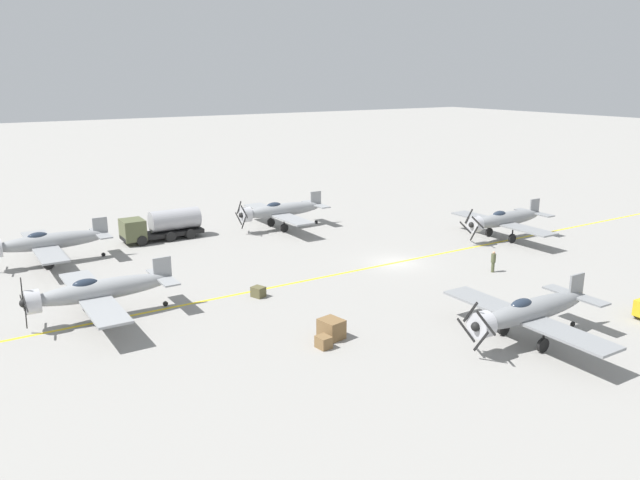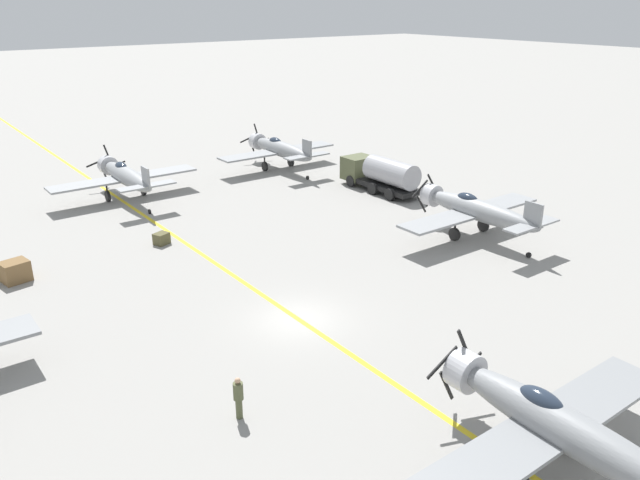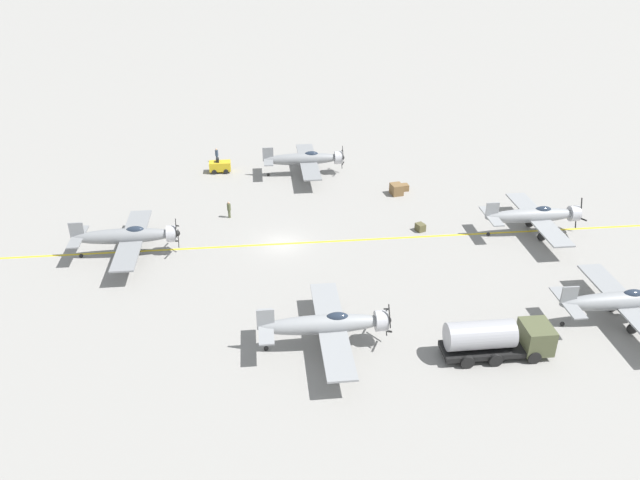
% 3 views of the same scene
% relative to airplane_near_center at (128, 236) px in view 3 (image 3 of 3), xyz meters
% --- Properties ---
extents(ground_plane, '(400.00, 400.00, 0.00)m').
position_rel_airplane_near_center_xyz_m(ground_plane, '(-0.64, 14.38, -2.01)').
color(ground_plane, gray).
extents(taxiway_stripe, '(0.30, 160.00, 0.01)m').
position_rel_airplane_near_center_xyz_m(taxiway_stripe, '(-0.64, 14.38, -2.01)').
color(taxiway_stripe, yellow).
rests_on(taxiway_stripe, ground).
extents(airplane_near_center, '(12.00, 9.98, 3.65)m').
position_rel_airplane_near_center_xyz_m(airplane_near_center, '(0.00, 0.00, 0.00)').
color(airplane_near_center, gray).
rests_on(airplane_near_center, ground).
extents(airplane_mid_left, '(12.00, 9.98, 3.65)m').
position_rel_airplane_near_center_xyz_m(airplane_mid_left, '(-18.16, 18.20, 0.00)').
color(airplane_mid_left, gray).
rests_on(airplane_mid_left, ground).
extents(airplane_far_center, '(12.00, 9.98, 3.76)m').
position_rel_airplane_near_center_xyz_m(airplane_far_center, '(-0.13, 39.59, 0.00)').
color(airplane_far_center, gray).
rests_on(airplane_far_center, ground).
extents(airplane_far_right, '(12.00, 9.98, 3.75)m').
position_rel_airplane_near_center_xyz_m(airplane_far_right, '(15.20, 40.18, 0.00)').
color(airplane_far_right, gray).
rests_on(airplane_far_right, ground).
extents(airplane_mid_right, '(12.00, 9.98, 3.65)m').
position_rel_airplane_near_center_xyz_m(airplane_mid_right, '(15.79, 16.88, 0.00)').
color(airplane_mid_right, gray).
rests_on(airplane_mid_right, ground).
extents(fuel_tanker, '(2.67, 8.00, 2.98)m').
position_rel_airplane_near_center_xyz_m(fuel_tanker, '(18.12, 29.08, -0.50)').
color(fuel_tanker, black).
rests_on(fuel_tanker, ground).
extents(tow_tractor, '(1.57, 2.60, 1.79)m').
position_rel_airplane_near_center_xyz_m(tow_tractor, '(-20.10, 7.76, -1.22)').
color(tow_tractor, gold).
rests_on(tow_tractor, ground).
extents(ground_crew_walking, '(0.40, 0.40, 1.83)m').
position_rel_airplane_near_center_xyz_m(ground_crew_walking, '(-7.10, 9.15, -1.02)').
color(ground_crew_walking, '#515638').
rests_on(ground_crew_walking, ground).
extents(ground_crew_inspecting, '(0.40, 0.40, 1.84)m').
position_rel_airplane_near_center_xyz_m(ground_crew_inspecting, '(-23.61, 7.24, -1.01)').
color(ground_crew_inspecting, '#334256').
rests_on(ground_crew_inspecting, ground).
extents(supply_crate_by_tanker, '(0.97, 0.84, 0.75)m').
position_rel_airplane_near_center_xyz_m(supply_crate_by_tanker, '(-12.14, 29.27, -1.64)').
color(supply_crate_by_tanker, brown).
rests_on(supply_crate_by_tanker, ground).
extents(supply_crate_mid_lane, '(1.15, 1.06, 0.78)m').
position_rel_airplane_near_center_xyz_m(supply_crate_mid_lane, '(-1.95, 28.52, -1.62)').
color(supply_crate_mid_lane, brown).
rests_on(supply_crate_mid_lane, ground).
extents(supply_crate_outboard, '(1.67, 1.47, 1.23)m').
position_rel_airplane_near_center_xyz_m(supply_crate_outboard, '(-11.15, 28.05, -1.40)').
color(supply_crate_outboard, brown).
rests_on(supply_crate_outboard, ground).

